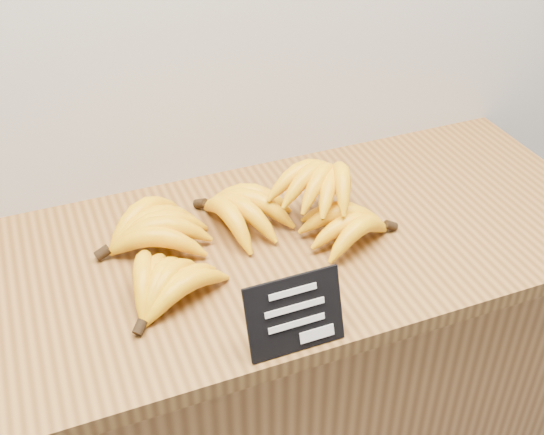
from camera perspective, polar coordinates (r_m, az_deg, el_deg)
The scene contains 4 objects.
counter at distance 1.54m, azimuth -0.71°, elevation -16.31°, with size 1.31×0.50×0.90m, color olive.
counter_top at distance 1.21m, azimuth -0.88°, elevation -2.73°, with size 1.30×0.54×0.03m, color brown.
chalkboard_sign at distance 0.98m, azimuth 1.93°, elevation -8.10°, with size 0.15×0.01×0.12m, color black.
banana_pile at distance 1.18m, azimuth -2.58°, elevation -0.44°, with size 0.53×0.34×0.11m.
Camera 1 is at (-0.42, 1.87, 1.67)m, focal length 45.00 mm.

